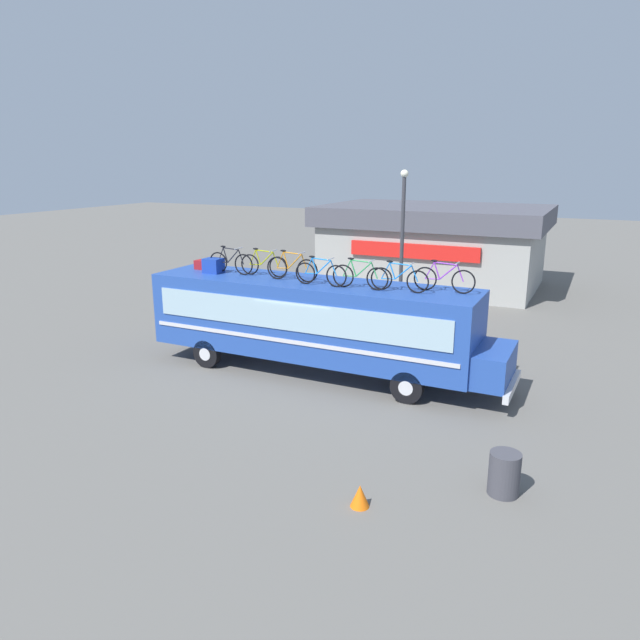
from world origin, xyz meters
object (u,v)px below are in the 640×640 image
Objects in this scene: bus at (315,320)px; rooftop_bicycle_1 at (231,262)px; luggage_bag_1 at (204,265)px; luggage_bag_2 at (213,266)px; rooftop_bicycle_6 at (399,279)px; traffic_cone at (360,496)px; rooftop_bicycle_4 at (320,273)px; trash_bin at (504,474)px; rooftop_bicycle_2 at (264,264)px; street_lamp at (402,246)px; rooftop_bicycle_7 at (444,279)px; rooftop_bicycle_5 at (360,276)px; rooftop_bicycle_3 at (292,268)px.

rooftop_bicycle_1 is (-3.08, 0.01, 1.57)m from bus.
luggage_bag_2 reaches higher than luggage_bag_1.
traffic_cone is at bearing -77.43° from rooftop_bicycle_6.
bus is 6.84× the size of rooftop_bicycle_4.
rooftop_bicycle_2 is at bearing 150.13° from trash_bin.
street_lamp is at bearing 46.40° from luggage_bag_2.
luggage_bag_2 is at bearing 175.49° from rooftop_bicycle_4.
rooftop_bicycle_7 is at bearing -59.34° from street_lamp.
luggage_bag_2 reaches higher than bus.
rooftop_bicycle_6 is 1.25m from rooftop_bicycle_7.
rooftop_bicycle_1 is (1.32, -0.31, 0.23)m from luggage_bag_1.
luggage_bag_1 is 0.60× the size of trash_bin.
trash_bin is (6.16, -4.27, -2.85)m from rooftop_bicycle_4.
traffic_cone is at bearing -38.19° from luggage_bag_1.
bus is at bearing -175.79° from rooftop_bicycle_7.
luggage_bag_2 is 10.43m from traffic_cone.
bus is 4.19m from rooftop_bicycle_7.
rooftop_bicycle_1 is 1.00× the size of rooftop_bicycle_4.
luggage_bag_2 is 0.34× the size of rooftop_bicycle_6.
rooftop_bicycle_5 is at bearing -7.93° from rooftop_bicycle_2.
luggage_bag_2 is at bearing -133.60° from street_lamp.
luggage_bag_1 is at bearing 166.77° from rooftop_bicycle_1.
traffic_cone is (7.18, -6.38, -3.08)m from rooftop_bicycle_1.
luggage_bag_2 is 1.28× the size of traffic_cone.
rooftop_bicycle_3 is 4.63m from rooftop_bicycle_7.
bus is at bearing 122.80° from traffic_cone.
trash_bin is (6.53, -4.69, -1.29)m from bus.
rooftop_bicycle_7 is (7.57, 0.38, 0.14)m from luggage_bag_2.
rooftop_bicycle_5 reaches higher than traffic_cone.
luggage_bag_2 is at bearing -30.37° from luggage_bag_1.
bus is 7.72m from traffic_cone.
traffic_cone is (0.23, -6.65, -3.08)m from rooftop_bicycle_7.
rooftop_bicycle_7 reaches higher than luggage_bag_2.
rooftop_bicycle_3 is 1.03× the size of rooftop_bicycle_6.
rooftop_bicycle_7 is (8.28, -0.04, 0.22)m from luggage_bag_1.
rooftop_bicycle_2 reaches higher than bus.
rooftop_bicycle_2 is 3.80× the size of traffic_cone.
street_lamp is at bearing 120.66° from rooftop_bicycle_7.
rooftop_bicycle_6 is 7.04m from traffic_cone.
rooftop_bicycle_1 reaches higher than rooftop_bicycle_4.
bus is at bearing -4.18° from luggage_bag_1.
rooftop_bicycle_6 is at bearing -0.85° from luggage_bag_2.
trash_bin is (4.94, -4.36, -2.86)m from rooftop_bicycle_5.
trash_bin is (10.23, -4.59, -2.72)m from luggage_bag_2.
rooftop_bicycle_2 reaches higher than rooftop_bicycle_6.
rooftop_bicycle_1 is 0.95× the size of rooftop_bicycle_7.
street_lamp is (0.73, 5.37, 0.19)m from rooftop_bicycle_4.
rooftop_bicycle_2 is (-1.91, 0.16, 1.56)m from bus.
rooftop_bicycle_2 is at bearing -122.28° from street_lamp.
rooftop_bicycle_4 is at bearing -47.58° from bus.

